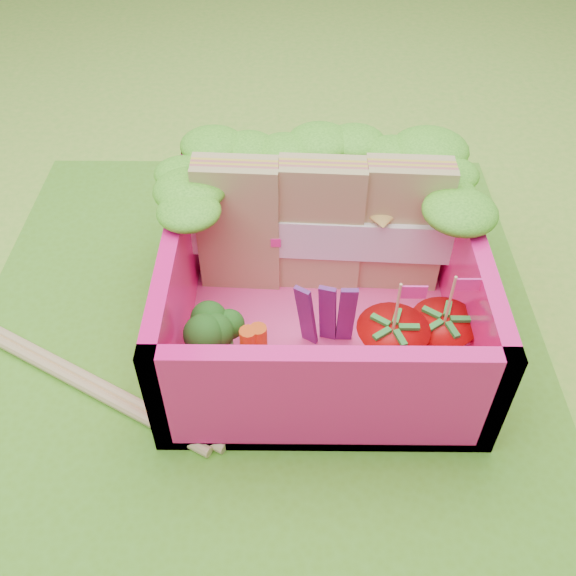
# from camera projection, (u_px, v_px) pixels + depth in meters

# --- Properties ---
(ground) EXTENTS (14.00, 14.00, 0.00)m
(ground) POSITION_uv_depth(u_px,v_px,m) (258.00, 321.00, 3.02)
(ground) COLOR #74BF36
(ground) RESTS_ON ground
(placemat) EXTENTS (2.60, 2.60, 0.03)m
(placemat) POSITION_uv_depth(u_px,v_px,m) (257.00, 319.00, 3.01)
(placemat) COLOR #59A224
(placemat) RESTS_ON ground
(bento_floor) EXTENTS (1.30, 1.30, 0.05)m
(bento_floor) POSITION_uv_depth(u_px,v_px,m) (319.00, 323.00, 2.93)
(bento_floor) COLOR #FF4193
(bento_floor) RESTS_ON placemat
(bento_box) EXTENTS (1.30, 1.30, 0.55)m
(bento_box) POSITION_uv_depth(u_px,v_px,m) (321.00, 284.00, 2.76)
(bento_box) COLOR #FE157E
(bento_box) RESTS_ON placemat
(lettuce_ruffle) EXTENTS (1.43, 0.77, 0.11)m
(lettuce_ruffle) POSITION_uv_depth(u_px,v_px,m) (321.00, 160.00, 2.85)
(lettuce_ruffle) COLOR #2B8A19
(lettuce_ruffle) RESTS_ON bento_box
(sandwich_stack) EXTENTS (1.19, 0.23, 0.65)m
(sandwich_stack) POSITION_uv_depth(u_px,v_px,m) (322.00, 226.00, 2.89)
(sandwich_stack) COLOR tan
(sandwich_stack) RESTS_ON bento_floor
(broccoli) EXTENTS (0.32, 0.32, 0.27)m
(broccoli) POSITION_uv_depth(u_px,v_px,m) (218.00, 336.00, 2.59)
(broccoli) COLOR #6D9849
(broccoli) RESTS_ON bento_floor
(carrot_sticks) EXTENTS (0.11, 0.08, 0.28)m
(carrot_sticks) POSITION_uv_depth(u_px,v_px,m) (254.00, 353.00, 2.59)
(carrot_sticks) COLOR #E14D13
(carrot_sticks) RESTS_ON bento_floor
(purple_wedges) EXTENTS (0.24, 0.06, 0.38)m
(purple_wedges) POSITION_uv_depth(u_px,v_px,m) (327.00, 315.00, 2.68)
(purple_wedges) COLOR #531C63
(purple_wedges) RESTS_ON bento_floor
(strawberry_left) EXTENTS (0.29, 0.29, 0.53)m
(strawberry_left) POSITION_uv_depth(u_px,v_px,m) (390.00, 352.00, 2.59)
(strawberry_left) COLOR #BC0C0B
(strawberry_left) RESTS_ON bento_floor
(strawberry_right) EXTENTS (0.27, 0.27, 0.51)m
(strawberry_right) POSITION_uv_depth(u_px,v_px,m) (440.00, 342.00, 2.63)
(strawberry_right) COLOR #BC0C0B
(strawberry_right) RESTS_ON bento_floor
(snap_peas) EXTENTS (0.33, 0.38, 0.05)m
(snap_peas) POSITION_uv_depth(u_px,v_px,m) (436.00, 345.00, 2.78)
(snap_peas) COLOR #72C43D
(snap_peas) RESTS_ON bento_floor
(chopsticks) EXTENTS (1.80, 1.02, 0.05)m
(chopsticks) POSITION_uv_depth(u_px,v_px,m) (31.00, 353.00, 2.81)
(chopsticks) COLOR #D8B276
(chopsticks) RESTS_ON placemat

